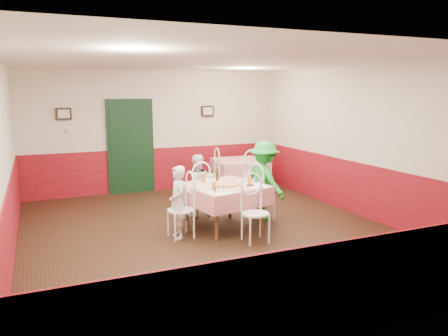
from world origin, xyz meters
name	(u,v)px	position (x,y,z in m)	size (l,w,h in m)	color
floor	(211,232)	(0.00, 0.00, 0.00)	(7.00, 7.00, 0.00)	black
ceiling	(210,61)	(0.00, 0.00, 2.80)	(7.00, 7.00, 0.00)	white
back_wall	(155,131)	(0.00, 3.50, 1.40)	(6.00, 0.10, 2.80)	beige
front_wall	(354,197)	(0.00, -3.50, 1.40)	(6.00, 0.10, 2.80)	beige
left_wall	(4,161)	(-3.00, 0.00, 1.40)	(0.10, 7.00, 2.80)	beige
right_wall	(358,141)	(3.00, 0.00, 1.40)	(0.10, 7.00, 2.80)	beige
wainscot_back	(157,169)	(0.00, 3.48, 0.50)	(6.00, 0.03, 1.00)	maroon
wainscot_front	(348,290)	(0.00, -3.48, 0.50)	(6.00, 0.03, 1.00)	maroon
wainscot_left	(10,225)	(-2.98, 0.00, 0.50)	(0.03, 7.00, 1.00)	maroon
wainscot_right	(355,188)	(2.98, 0.00, 0.50)	(0.03, 7.00, 1.00)	maroon
door	(131,148)	(-0.60, 3.45, 1.05)	(0.96, 0.06, 2.10)	black
picture_left	(64,114)	(-2.00, 3.45, 1.85)	(0.32, 0.03, 0.26)	black
picture_right	(208,111)	(1.30, 3.45, 1.85)	(0.32, 0.03, 0.26)	black
thermostat	(70,130)	(-1.90, 3.45, 1.50)	(0.10, 0.03, 0.10)	white
main_table	(224,207)	(0.30, 0.14, 0.38)	(1.22, 1.22, 0.77)	red
second_table	(240,176)	(1.73, 2.52, 0.38)	(1.12, 1.12, 0.77)	red
chair_left	(181,210)	(-0.53, -0.04, 0.45)	(0.42, 0.42, 0.90)	white
chair_right	(262,196)	(1.13, 0.31, 0.45)	(0.42, 0.42, 0.90)	white
chair_far	(198,193)	(0.13, 0.97, 0.45)	(0.42, 0.42, 0.90)	white
chair_near	(256,214)	(0.48, -0.70, 0.45)	(0.42, 0.42, 0.90)	white
chair_second_a	(210,175)	(0.98, 2.52, 0.45)	(0.42, 0.42, 0.90)	white
chair_second_b	(254,179)	(1.73, 1.77, 0.45)	(0.42, 0.42, 0.90)	white
pizza	(225,184)	(0.32, 0.11, 0.77)	(0.44, 0.44, 0.03)	#B74723
plate_left	(203,188)	(-0.12, 0.03, 0.77)	(0.25, 0.25, 0.01)	white
plate_right	(244,181)	(0.72, 0.23, 0.77)	(0.25, 0.25, 0.01)	white
plate_far	(208,180)	(0.19, 0.57, 0.77)	(0.25, 0.25, 0.01)	white
glass_a	(214,187)	(-0.02, -0.20, 0.83)	(0.07, 0.07, 0.13)	#BF7219
glass_b	(250,180)	(0.73, 0.03, 0.82)	(0.07, 0.07, 0.12)	#BF7219
glass_c	(203,178)	(0.05, 0.48, 0.83)	(0.07, 0.07, 0.13)	#BF7219
beer_bottle	(217,175)	(0.34, 0.52, 0.86)	(0.05, 0.05, 0.20)	#381C0A
shaker_a	(218,190)	(-0.01, -0.36, 0.81)	(0.04, 0.04, 0.09)	silver
shaker_b	(223,190)	(0.06, -0.39, 0.81)	(0.04, 0.04, 0.09)	silver
shaker_c	(215,190)	(-0.06, -0.33, 0.81)	(0.04, 0.04, 0.09)	#B23319
menu_left	(220,192)	(0.02, -0.33, 0.76)	(0.30, 0.40, 0.00)	white
menu_right	(257,186)	(0.77, -0.17, 0.76)	(0.30, 0.40, 0.00)	white
wallet	(250,185)	(0.67, -0.12, 0.77)	(0.11, 0.09, 0.02)	black
diner_left	(178,202)	(-0.58, -0.05, 0.59)	(0.43, 0.28, 1.17)	gray
diner_far	(196,186)	(0.12, 1.02, 0.59)	(0.57, 0.44, 1.17)	gray
diner_right	(264,181)	(1.18, 0.32, 0.72)	(0.93, 0.54, 1.44)	gray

